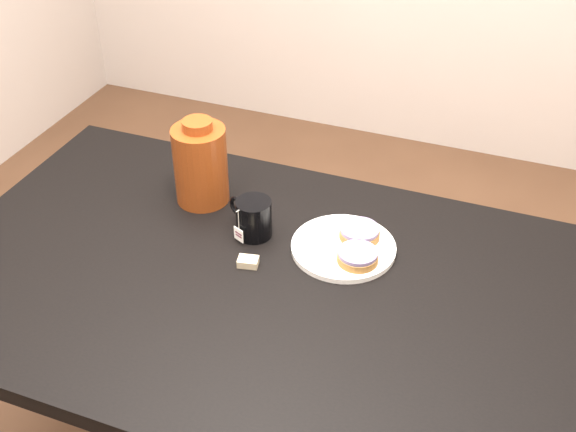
{
  "coord_description": "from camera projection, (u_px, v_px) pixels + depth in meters",
  "views": [
    {
      "loc": [
        0.51,
        -1.08,
        1.78
      ],
      "look_at": [
        0.04,
        0.16,
        0.81
      ],
      "focal_mm": 45.0,
      "sensor_mm": 36.0,
      "label": 1
    }
  ],
  "objects": [
    {
      "name": "plate",
      "position": [
        343.0,
        247.0,
        1.64
      ],
      "size": [
        0.24,
        0.24,
        0.02
      ],
      "color": "white",
      "rests_on": "table"
    },
    {
      "name": "bagel_back",
      "position": [
        360.0,
        233.0,
        1.65
      ],
      "size": [
        0.12,
        0.12,
        0.03
      ],
      "color": "brown",
      "rests_on": "plate"
    },
    {
      "name": "bagel_package",
      "position": [
        201.0,
        164.0,
        1.75
      ],
      "size": [
        0.13,
        0.13,
        0.22
      ],
      "rotation": [
        0.0,
        0.0,
        0.02
      ],
      "color": "#571F0B",
      "rests_on": "table"
    },
    {
      "name": "mug",
      "position": [
        253.0,
        218.0,
        1.66
      ],
      "size": [
        0.13,
        0.11,
        0.09
      ],
      "rotation": [
        0.0,
        0.0,
        -0.43
      ],
      "color": "black",
      "rests_on": "table"
    },
    {
      "name": "table",
      "position": [
        248.0,
        303.0,
        1.62
      ],
      "size": [
        1.4,
        0.9,
        0.75
      ],
      "color": "black",
      "rests_on": "ground_plane"
    },
    {
      "name": "bagel_front",
      "position": [
        358.0,
        256.0,
        1.58
      ],
      "size": [
        0.12,
        0.12,
        0.03
      ],
      "color": "brown",
      "rests_on": "plate"
    },
    {
      "name": "teabag_pouch",
      "position": [
        248.0,
        262.0,
        1.6
      ],
      "size": [
        0.05,
        0.04,
        0.02
      ],
      "primitive_type": "cube",
      "rotation": [
        0.0,
        0.0,
        0.2
      ],
      "color": "#C6B793",
      "rests_on": "table"
    }
  ]
}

